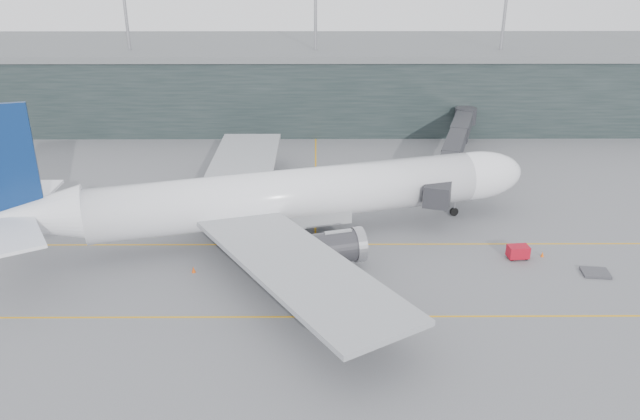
{
  "coord_description": "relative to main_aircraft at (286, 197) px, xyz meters",
  "views": [
    {
      "loc": [
        5.21,
        -71.95,
        33.55
      ],
      "look_at": [
        5.57,
        -4.0,
        4.55
      ],
      "focal_mm": 35.0,
      "sensor_mm": 36.0,
      "label": 1
    }
  ],
  "objects": [
    {
      "name": "cone_wing_stbd",
      "position": [
        5.49,
        -17.65,
        -4.95
      ],
      "size": [
        0.4,
        0.4,
        0.63
      ],
      "primitive_type": "cone",
      "color": "#DB570C",
      "rests_on": "ground"
    },
    {
      "name": "uld_a",
      "position": [
        -7.79,
        10.9,
        -4.31
      ],
      "size": [
        2.08,
        1.7,
        1.83
      ],
      "rotation": [
        0.0,
        0.0,
        -0.04
      ],
      "color": "#35353A",
      "rests_on": "ground"
    },
    {
      "name": "taxiline_b",
      "position": [
        -1.42,
        -18.34,
        -5.26
      ],
      "size": [
        160.0,
        0.25,
        0.02
      ],
      "primitive_type": "cube",
      "color": "orange",
      "rests_on": "ground"
    },
    {
      "name": "uld_c",
      "position": [
        -2.31,
        13.01,
        -4.32
      ],
      "size": [
        2.31,
        2.02,
        1.81
      ],
      "rotation": [
        0.0,
        0.0,
        0.24
      ],
      "color": "#35353A",
      "rests_on": "ground"
    },
    {
      "name": "gse_cart",
      "position": [
        27.02,
        -6.15,
        -4.37
      ],
      "size": [
        2.51,
        1.74,
        1.61
      ],
      "rotation": [
        0.0,
        0.0,
        0.1
      ],
      "color": "#A60B1C",
      "rests_on": "ground"
    },
    {
      "name": "terminal",
      "position": [
        -1.43,
        59.66,
        2.35
      ],
      "size": [
        240.0,
        36.0,
        29.0
      ],
      "color": "black",
      "rests_on": "ground"
    },
    {
      "name": "cone_tail",
      "position": [
        -9.93,
        -9.28,
        -4.92
      ],
      "size": [
        0.45,
        0.45,
        0.71
      ],
      "primitive_type": "cone",
      "color": "#DB4B0C",
      "rests_on": "ground"
    },
    {
      "name": "baggage_dolly",
      "position": [
        34.56,
        -9.89,
        -5.1
      ],
      "size": [
        3.15,
        2.63,
        0.29
      ],
      "primitive_type": "cube",
      "rotation": [
        0.0,
        0.0,
        -0.11
      ],
      "color": "#3A3A3F",
      "rests_on": "ground"
    },
    {
      "name": "ground",
      "position": [
        -1.42,
        1.66,
        -5.27
      ],
      "size": [
        320.0,
        320.0,
        0.0
      ],
      "primitive_type": "plane",
      "color": "#5C5D62",
      "rests_on": "ground"
    },
    {
      "name": "jet_bridge",
      "position": [
        23.66,
        23.87,
        -0.52
      ],
      "size": [
        15.26,
        44.5,
        6.35
      ],
      "rotation": [
        0.0,
        0.0,
        -0.3
      ],
      "color": "#27272C",
      "rests_on": "ground"
    },
    {
      "name": "uld_b",
      "position": [
        -3.86,
        12.31,
        -4.4
      ],
      "size": [
        2.1,
        1.83,
        1.65
      ],
      "rotation": [
        0.0,
        0.0,
        0.23
      ],
      "color": "#35353A",
      "rests_on": "ground"
    },
    {
      "name": "cone_nose",
      "position": [
        30.07,
        -5.7,
        -4.96
      ],
      "size": [
        0.39,
        0.39,
        0.62
      ],
      "primitive_type": "cone",
      "color": "#FF600E",
      "rests_on": "ground"
    },
    {
      "name": "cone_wing_port",
      "position": [
        7.77,
        10.9,
        -4.96
      ],
      "size": [
        0.4,
        0.4,
        0.63
      ],
      "primitive_type": "cone",
      "color": "orange",
      "rests_on": "ground"
    },
    {
      "name": "main_aircraft",
      "position": [
        0.0,
        0.0,
        0.0
      ],
      "size": [
        65.88,
        60.56,
        18.78
      ],
      "rotation": [
        0.0,
        0.0,
        0.28
      ],
      "color": "white",
      "rests_on": "ground"
    },
    {
      "name": "taxiline_lead_main",
      "position": [
        3.58,
        21.66,
        -5.26
      ],
      "size": [
        0.25,
        60.0,
        0.02
      ],
      "primitive_type": "cube",
      "color": "orange",
      "rests_on": "ground"
    },
    {
      "name": "taxiline_a",
      "position": [
        -1.42,
        -2.34,
        -5.26
      ],
      "size": [
        160.0,
        0.25,
        0.02
      ],
      "primitive_type": "cube",
      "color": "orange",
      "rests_on": "ground"
    }
  ]
}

